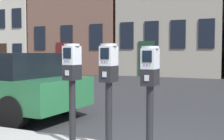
% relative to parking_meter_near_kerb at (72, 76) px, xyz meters
% --- Properties ---
extents(parking_meter_near_kerb, '(0.22, 0.25, 1.41)m').
position_rel_parking_meter_near_kerb_xyz_m(parking_meter_near_kerb, '(0.00, 0.00, 0.00)').
color(parking_meter_near_kerb, black).
rests_on(parking_meter_near_kerb, sidewalk_slab).
extents(parking_meter_twin_adjacent, '(0.22, 0.25, 1.41)m').
position_rel_parking_meter_near_kerb_xyz_m(parking_meter_twin_adjacent, '(0.56, -0.00, -0.00)').
color(parking_meter_twin_adjacent, black).
rests_on(parking_meter_twin_adjacent, sidewalk_slab).
extents(parking_meter_end_of_row, '(0.22, 0.25, 1.37)m').
position_rel_parking_meter_near_kerb_xyz_m(parking_meter_end_of_row, '(1.13, -0.00, -0.03)').
color(parking_meter_end_of_row, black).
rests_on(parking_meter_end_of_row, sidewalk_slab).
extents(townhouse_green_painted, '(6.11, 5.96, 10.07)m').
position_rel_parking_meter_near_kerb_xyz_m(townhouse_green_painted, '(-15.63, 16.74, 3.93)').
color(townhouse_green_painted, beige).
rests_on(townhouse_green_painted, ground_plane).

